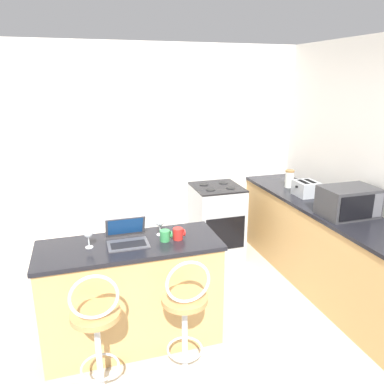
{
  "coord_description": "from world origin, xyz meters",
  "views": [
    {
      "loc": [
        -0.76,
        -2.21,
        2.21
      ],
      "look_at": [
        0.38,
        1.48,
        1.02
      ],
      "focal_mm": 35.0,
      "sensor_mm": 36.0,
      "label": 1
    }
  ],
  "objects": [
    {
      "name": "mug_red",
      "position": [
        -0.03,
        0.55,
        0.97
      ],
      "size": [
        0.1,
        0.08,
        0.1
      ],
      "color": "red",
      "rests_on": "breakfast_bar"
    },
    {
      "name": "wall_back",
      "position": [
        0.0,
        2.27,
        1.3
      ],
      "size": [
        12.0,
        0.06,
        2.6
      ],
      "color": "silver",
      "rests_on": "ground_plane"
    },
    {
      "name": "counter_right",
      "position": [
        1.69,
        0.87,
        0.46
      ],
      "size": [
        0.63,
        2.77,
        0.92
      ],
      "color": "tan",
      "rests_on": "ground_plane"
    },
    {
      "name": "stove_range",
      "position": [
        0.84,
        1.92,
        0.46
      ],
      "size": [
        0.58,
        0.61,
        0.93
      ],
      "color": "#9EA3A8",
      "rests_on": "ground_plane"
    },
    {
      "name": "wine_glass_tall",
      "position": [
        -0.15,
        0.68,
        1.04
      ],
      "size": [
        0.08,
        0.08,
        0.16
      ],
      "color": "silver",
      "rests_on": "breakfast_bar"
    },
    {
      "name": "mug_green",
      "position": [
        -0.14,
        0.55,
        0.97
      ],
      "size": [
        0.1,
        0.08,
        0.09
      ],
      "color": "#338447",
      "rests_on": "breakfast_bar"
    },
    {
      "name": "storage_jar",
      "position": [
        1.67,
        1.64,
        1.03
      ],
      "size": [
        0.11,
        0.11,
        0.21
      ],
      "color": "silver",
      "rests_on": "counter_right"
    },
    {
      "name": "microwave",
      "position": [
        1.68,
        0.6,
        1.06
      ],
      "size": [
        0.52,
        0.36,
        0.29
      ],
      "color": "#2D2D30",
      "rests_on": "counter_right"
    },
    {
      "name": "laptop",
      "position": [
        -0.44,
        0.61,
        0.97
      ],
      "size": [
        0.32,
        0.29,
        0.2
      ],
      "color": "#47474C",
      "rests_on": "breakfast_bar"
    },
    {
      "name": "toaster",
      "position": [
        1.67,
        1.28,
        1.0
      ],
      "size": [
        0.25,
        0.25,
        0.17
      ],
      "color": "#9EA3A8",
      "rests_on": "counter_right"
    },
    {
      "name": "wine_glass_short",
      "position": [
        -0.74,
        0.6,
        1.04
      ],
      "size": [
        0.07,
        0.07,
        0.16
      ],
      "color": "silver",
      "rests_on": "breakfast_bar"
    },
    {
      "name": "bar_stool_far",
      "position": [
        -0.11,
        0.05,
        0.48
      ],
      "size": [
        0.4,
        0.4,
        1.02
      ],
      "color": "silver",
      "rests_on": "ground_plane"
    },
    {
      "name": "ground_plane",
      "position": [
        0.0,
        0.0,
        0.0
      ],
      "size": [
        20.0,
        20.0,
        0.0
      ],
      "primitive_type": "plane",
      "color": "#ADA393"
    },
    {
      "name": "bar_stool_near",
      "position": [
        -0.74,
        0.05,
        0.48
      ],
      "size": [
        0.4,
        0.4,
        1.02
      ],
      "color": "silver",
      "rests_on": "ground_plane"
    },
    {
      "name": "breakfast_bar",
      "position": [
        -0.43,
        0.58,
        0.46
      ],
      "size": [
        1.48,
        0.58,
        0.92
      ],
      "color": "tan",
      "rests_on": "ground_plane"
    }
  ]
}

